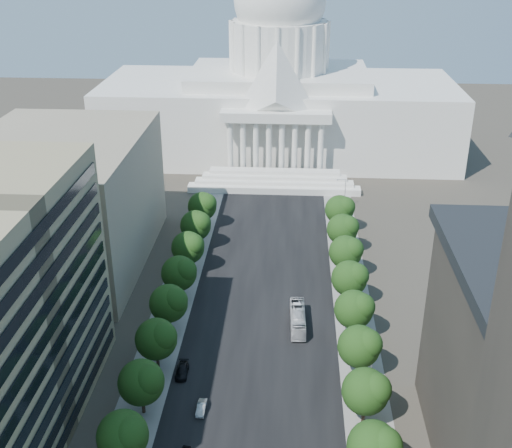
# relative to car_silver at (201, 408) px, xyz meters

# --- Properties ---
(road_asphalt) EXTENTS (30.00, 260.00, 0.01)m
(road_asphalt) POSITION_rel_car_silver_xyz_m (8.49, 41.16, -0.68)
(road_asphalt) COLOR black
(road_asphalt) RESTS_ON ground
(sidewalk_left) EXTENTS (8.00, 260.00, 0.02)m
(sidewalk_left) POSITION_rel_car_silver_xyz_m (-10.51, 41.16, -0.68)
(sidewalk_left) COLOR gray
(sidewalk_left) RESTS_ON ground
(sidewalk_right) EXTENTS (8.00, 260.00, 0.02)m
(sidewalk_right) POSITION_rel_car_silver_xyz_m (27.49, 41.16, -0.68)
(sidewalk_right) COLOR gray
(sidewalk_right) RESTS_ON ground
(capitol) EXTENTS (120.00, 56.00, 73.00)m
(capitol) POSITION_rel_car_silver_xyz_m (8.49, 136.05, 19.33)
(capitol) COLOR white
(capitol) RESTS_ON ground
(office_block_left_far) EXTENTS (38.00, 52.00, 30.00)m
(office_block_left_far) POSITION_rel_car_silver_xyz_m (-39.51, 51.16, 14.32)
(office_block_left_far) COLOR gray
(office_block_left_far) RESTS_ON ground
(tree_l_c) EXTENTS (7.79, 7.60, 9.97)m
(tree_l_c) POSITION_rel_car_silver_xyz_m (-9.17, -13.03, 5.77)
(tree_l_c) COLOR #33261C
(tree_l_c) RESTS_ON ground
(tree_l_d) EXTENTS (7.79, 7.60, 9.97)m
(tree_l_d) POSITION_rel_car_silver_xyz_m (-9.17, -1.03, 5.77)
(tree_l_d) COLOR #33261C
(tree_l_d) RESTS_ON ground
(tree_l_e) EXTENTS (7.79, 7.60, 9.97)m
(tree_l_e) POSITION_rel_car_silver_xyz_m (-9.17, 10.97, 5.77)
(tree_l_e) COLOR #33261C
(tree_l_e) RESTS_ON ground
(tree_l_f) EXTENTS (7.79, 7.60, 9.97)m
(tree_l_f) POSITION_rel_car_silver_xyz_m (-9.17, 22.97, 5.77)
(tree_l_f) COLOR #33261C
(tree_l_f) RESTS_ON ground
(tree_l_g) EXTENTS (7.79, 7.60, 9.97)m
(tree_l_g) POSITION_rel_car_silver_xyz_m (-9.17, 34.97, 5.77)
(tree_l_g) COLOR #33261C
(tree_l_g) RESTS_ON ground
(tree_l_h) EXTENTS (7.79, 7.60, 9.97)m
(tree_l_h) POSITION_rel_car_silver_xyz_m (-9.17, 46.97, 5.77)
(tree_l_h) COLOR #33261C
(tree_l_h) RESTS_ON ground
(tree_l_i) EXTENTS (7.79, 7.60, 9.97)m
(tree_l_i) POSITION_rel_car_silver_xyz_m (-9.17, 58.97, 5.77)
(tree_l_i) COLOR #33261C
(tree_l_i) RESTS_ON ground
(tree_l_j) EXTENTS (7.79, 7.60, 9.97)m
(tree_l_j) POSITION_rel_car_silver_xyz_m (-9.17, 70.97, 5.77)
(tree_l_j) COLOR #33261C
(tree_l_j) RESTS_ON ground
(tree_r_c) EXTENTS (7.79, 7.60, 9.97)m
(tree_r_c) POSITION_rel_car_silver_xyz_m (26.83, -13.03, 5.77)
(tree_r_c) COLOR #33261C
(tree_r_c) RESTS_ON ground
(tree_r_d) EXTENTS (7.79, 7.60, 9.97)m
(tree_r_d) POSITION_rel_car_silver_xyz_m (26.83, -1.03, 5.77)
(tree_r_d) COLOR #33261C
(tree_r_d) RESTS_ON ground
(tree_r_e) EXTENTS (7.79, 7.60, 9.97)m
(tree_r_e) POSITION_rel_car_silver_xyz_m (26.83, 10.97, 5.77)
(tree_r_e) COLOR #33261C
(tree_r_e) RESTS_ON ground
(tree_r_f) EXTENTS (7.79, 7.60, 9.97)m
(tree_r_f) POSITION_rel_car_silver_xyz_m (26.83, 22.97, 5.77)
(tree_r_f) COLOR #33261C
(tree_r_f) RESTS_ON ground
(tree_r_g) EXTENTS (7.79, 7.60, 9.97)m
(tree_r_g) POSITION_rel_car_silver_xyz_m (26.83, 34.97, 5.77)
(tree_r_g) COLOR #33261C
(tree_r_g) RESTS_ON ground
(tree_r_h) EXTENTS (7.79, 7.60, 9.97)m
(tree_r_h) POSITION_rel_car_silver_xyz_m (26.83, 46.97, 5.77)
(tree_r_h) COLOR #33261C
(tree_r_h) RESTS_ON ground
(tree_r_i) EXTENTS (7.79, 7.60, 9.97)m
(tree_r_i) POSITION_rel_car_silver_xyz_m (26.83, 58.97, 5.77)
(tree_r_i) COLOR #33261C
(tree_r_i) RESTS_ON ground
(tree_r_j) EXTENTS (7.79, 7.60, 9.97)m
(tree_r_j) POSITION_rel_car_silver_xyz_m (26.83, 70.97, 5.77)
(tree_r_j) COLOR #33261C
(tree_r_j) RESTS_ON ground
(streetlight_c) EXTENTS (2.61, 0.44, 9.00)m
(streetlight_c) POSITION_rel_car_silver_xyz_m (28.40, 11.16, 5.14)
(streetlight_c) COLOR gray
(streetlight_c) RESTS_ON ground
(streetlight_d) EXTENTS (2.61, 0.44, 9.00)m
(streetlight_d) POSITION_rel_car_silver_xyz_m (28.40, 36.16, 5.14)
(streetlight_d) COLOR gray
(streetlight_d) RESTS_ON ground
(streetlight_e) EXTENTS (2.61, 0.44, 9.00)m
(streetlight_e) POSITION_rel_car_silver_xyz_m (28.40, 61.16, 5.14)
(streetlight_e) COLOR gray
(streetlight_e) RESTS_ON ground
(streetlight_f) EXTENTS (2.61, 0.44, 9.00)m
(streetlight_f) POSITION_rel_car_silver_xyz_m (28.40, 86.16, 5.14)
(streetlight_f) COLOR gray
(streetlight_f) RESTS_ON ground
(car_silver) EXTENTS (1.56, 4.18, 1.36)m
(car_silver) POSITION_rel_car_silver_xyz_m (0.00, 0.00, 0.00)
(car_silver) COLOR #A8ABAF
(car_silver) RESTS_ON ground
(car_dark_b) EXTENTS (2.23, 5.22, 1.50)m
(car_dark_b) POSITION_rel_car_silver_xyz_m (-4.80, 9.38, 0.07)
(car_dark_b) COLOR black
(car_dark_b) RESTS_ON ground
(city_bus) EXTENTS (3.28, 12.40, 3.43)m
(city_bus) POSITION_rel_car_silver_xyz_m (15.85, 26.05, 1.03)
(city_bus) COLOR silver
(city_bus) RESTS_ON ground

